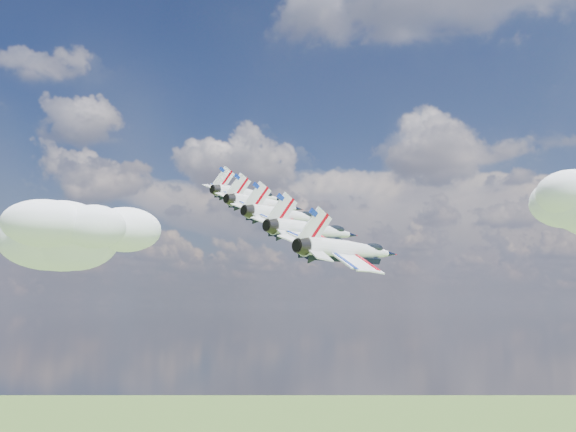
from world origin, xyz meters
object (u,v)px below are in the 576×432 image
at_px(jet_1, 267,204).
at_px(jet_3, 315,231).
at_px(jet_4, 351,250).
at_px(jet_2, 288,216).
at_px(jet_0, 249,195).

height_order(jet_1, jet_3, jet_1).
bearing_deg(jet_4, jet_2, 154.63).
relative_size(jet_0, jet_3, 1.00).
relative_size(jet_1, jet_4, 1.00).
relative_size(jet_0, jet_2, 1.00).
height_order(jet_0, jet_3, jet_0).
relative_size(jet_0, jet_4, 1.00).
distance_m(jet_0, jet_2, 20.84).
relative_size(jet_3, jet_4, 1.00).
bearing_deg(jet_1, jet_2, -25.37).
distance_m(jet_0, jet_3, 31.26).
distance_m(jet_1, jet_3, 20.84).
xyz_separation_m(jet_2, jet_3, (6.89, -7.21, -3.03)).
xyz_separation_m(jet_1, jet_3, (13.77, -14.42, -6.06)).
bearing_deg(jet_0, jet_1, -25.37).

